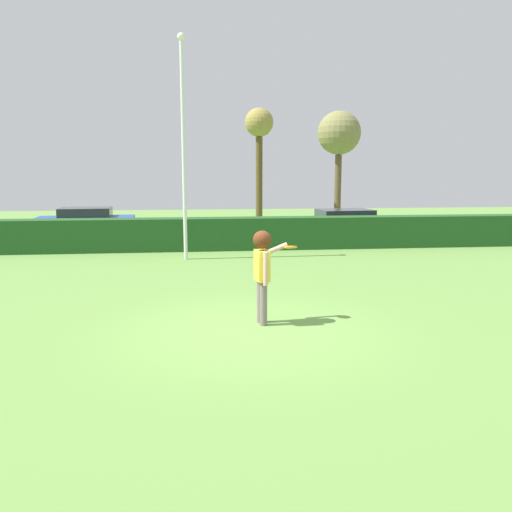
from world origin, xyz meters
name	(u,v)px	position (x,y,z in m)	size (l,w,h in m)	color
ground_plane	(254,330)	(0.00, 0.00, 0.00)	(60.00, 60.00, 0.00)	#659242
person	(263,265)	(0.20, 0.40, 1.15)	(0.72, 0.65, 1.79)	slate
frisbee	(291,247)	(0.77, 0.62, 1.44)	(0.25, 0.25, 0.09)	orange
lamppost	(183,139)	(-1.39, 7.99, 3.86)	(0.24, 0.24, 7.08)	silver
hedge_row	(225,234)	(0.00, 9.96, 0.59)	(29.97, 0.90, 1.18)	#1F4E1F
parked_car_blue	(86,220)	(-5.91, 14.83, 0.69)	(4.30, 2.02, 1.25)	#263FA5
parked_car_green	(345,223)	(5.25, 12.49, 0.69)	(4.34, 2.12, 1.25)	#1E6633
maple_tree	(339,135)	(6.66, 18.90, 4.75)	(2.32, 2.32, 6.02)	brown
oak_tree	(259,131)	(2.33, 18.78, 4.89)	(1.50, 1.50, 6.11)	brown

